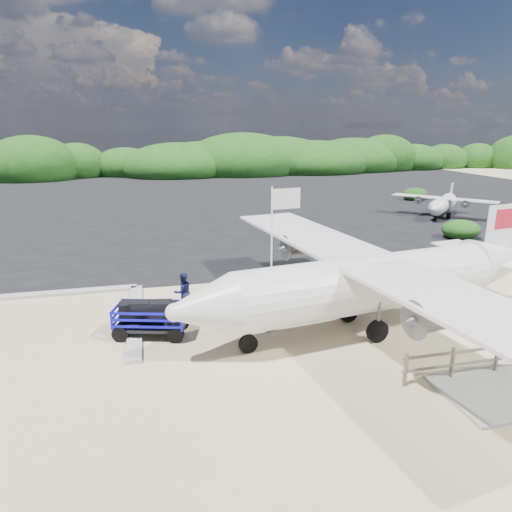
{
  "coord_description": "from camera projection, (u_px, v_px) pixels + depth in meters",
  "views": [
    {
      "loc": [
        -3.74,
        -15.15,
        7.11
      ],
      "look_at": [
        0.7,
        3.51,
        1.62
      ],
      "focal_mm": 32.0,
      "sensor_mm": 36.0,
      "label": 1
    }
  ],
  "objects": [
    {
      "name": "aircraft_small",
      "position": [
        63.0,
        200.0,
        45.37
      ],
      "size": [
        9.39,
        9.39,
        2.39
      ],
      "primitive_type": null,
      "rotation": [
        0.0,
        0.0,
        3.87
      ],
      "color": "#B2B2B2",
      "rests_on": "ground"
    },
    {
      "name": "fence",
      "position": [
        494.0,
        373.0,
        13.62
      ],
      "size": [
        6.4,
        2.0,
        1.1
      ],
      "primitive_type": null,
      "color": "#B2B2B2",
      "rests_on": "ground"
    },
    {
      "name": "asphalt_apron",
      "position": [
        187.0,
        200.0,
        45.01
      ],
      "size": [
        90.0,
        50.0,
        0.04
      ],
      "primitive_type": null,
      "color": "#B2B2B2",
      "rests_on": "ground"
    },
    {
      "name": "ground",
      "position": [
        259.0,
        324.0,
        16.96
      ],
      "size": [
        160.0,
        160.0,
        0.0
      ],
      "primitive_type": "plane",
      "color": "beige"
    },
    {
      "name": "crew_a",
      "position": [
        232.0,
        292.0,
        18.04
      ],
      "size": [
        0.57,
        0.39,
        1.52
      ],
      "primitive_type": "imported",
      "rotation": [
        0.0,
        0.0,
        3.2
      ],
      "color": "#111742",
      "rests_on": "ground"
    },
    {
      "name": "walkway_pad",
      "position": [
        505.0,
        393.0,
        12.57
      ],
      "size": [
        3.5,
        2.5,
        0.1
      ],
      "primitive_type": null,
      "color": "#B2B2B2",
      "rests_on": "ground"
    },
    {
      "name": "signboard",
      "position": [
        327.0,
        312.0,
        18.11
      ],
      "size": [
        1.95,
        0.32,
        1.6
      ],
      "primitive_type": null,
      "rotation": [
        0.0,
        0.0,
        0.07
      ],
      "color": "#542518",
      "rests_on": "ground"
    },
    {
      "name": "baggage_cart",
      "position": [
        152.0,
        335.0,
        16.07
      ],
      "size": [
        2.96,
        2.18,
        1.33
      ],
      "primitive_type": null,
      "rotation": [
        0.0,
        0.0,
        -0.27
      ],
      "color": "#120ED9",
      "rests_on": "ground"
    },
    {
      "name": "crew_c",
      "position": [
        308.0,
        285.0,
        18.66
      ],
      "size": [
        1.05,
        0.6,
        1.68
      ],
      "primitive_type": "imported",
      "rotation": [
        0.0,
        0.0,
        3.34
      ],
      "color": "#111742",
      "rests_on": "ground"
    },
    {
      "name": "aircraft_large",
      "position": [
        323.0,
        208.0,
        40.73
      ],
      "size": [
        20.19,
        20.19,
        5.34
      ],
      "primitive_type": null,
      "rotation": [
        0.0,
        0.0,
        3.29
      ],
      "color": "#B2B2B2",
      "rests_on": "ground"
    },
    {
      "name": "vegetation_band",
      "position": [
        172.0,
        175.0,
        68.39
      ],
      "size": [
        124.0,
        8.0,
        4.4
      ],
      "primitive_type": null,
      "color": "#B2B2B2",
      "rests_on": "ground"
    },
    {
      "name": "flagpole",
      "position": [
        271.0,
        332.0,
        16.35
      ],
      "size": [
        1.09,
        0.57,
        5.19
      ],
      "primitive_type": null,
      "rotation": [
        0.0,
        0.0,
        0.14
      ],
      "color": "white",
      "rests_on": "ground"
    },
    {
      "name": "crew_b",
      "position": [
        183.0,
        292.0,
        18.0
      ],
      "size": [
        0.91,
        0.8,
        1.57
      ],
      "primitive_type": "imported",
      "rotation": [
        0.0,
        0.0,
        3.45
      ],
      "color": "#111742",
      "rests_on": "ground"
    },
    {
      "name": "lagoon",
      "position": [
        6.0,
        331.0,
        16.35
      ],
      "size": [
        9.0,
        7.0,
        0.4
      ],
      "primitive_type": null,
      "color": "#B2B2B2",
      "rests_on": "ground"
    }
  ]
}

